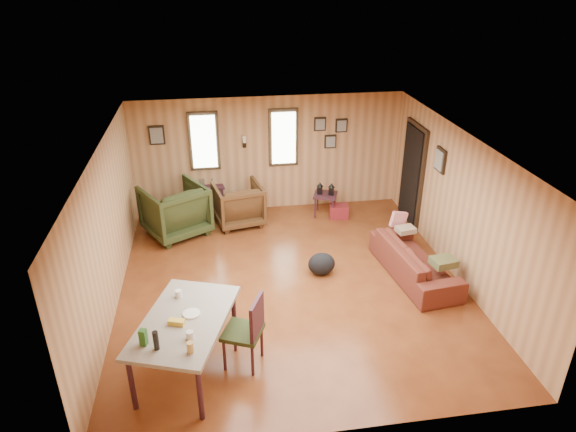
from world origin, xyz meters
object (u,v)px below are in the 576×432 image
object	(u,v)px
sofa	(415,256)
recliner_green	(175,208)
side_table	(325,193)
dining_table	(184,325)
recliner_brown	(238,202)
end_table	(209,193)

from	to	relation	value
sofa	recliner_green	world-z (taller)	recliner_green
side_table	dining_table	size ratio (longest dim) A/B	0.39
recliner_brown	side_table	xyz separation A→B (m)	(1.80, 0.10, 0.03)
recliner_brown	recliner_green	xyz separation A→B (m)	(-1.22, -0.26, 0.08)
recliner_brown	dining_table	size ratio (longest dim) A/B	0.50
end_table	side_table	size ratio (longest dim) A/B	1.03
side_table	dining_table	xyz separation A→B (m)	(-2.72, -4.23, 0.26)
side_table	dining_table	distance (m)	5.03
sofa	recliner_brown	xyz separation A→B (m)	(-2.77, 2.39, 0.08)
dining_table	recliner_brown	bearing A→B (deg)	96.58
sofa	recliner_brown	world-z (taller)	recliner_brown
sofa	side_table	xyz separation A→B (m)	(-0.98, 2.49, 0.11)
end_table	side_table	world-z (taller)	end_table
recliner_green	dining_table	xyz separation A→B (m)	(0.30, -3.87, 0.21)
recliner_green	side_table	xyz separation A→B (m)	(3.02, 0.36, -0.05)
sofa	recliner_green	bearing A→B (deg)	55.23
sofa	dining_table	distance (m)	4.10
sofa	dining_table	bearing A→B (deg)	108.58
recliner_brown	recliner_green	size ratio (longest dim) A/B	0.85
sofa	recliner_brown	distance (m)	3.66
recliner_brown	side_table	world-z (taller)	recliner_brown
recliner_brown	side_table	distance (m)	1.80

